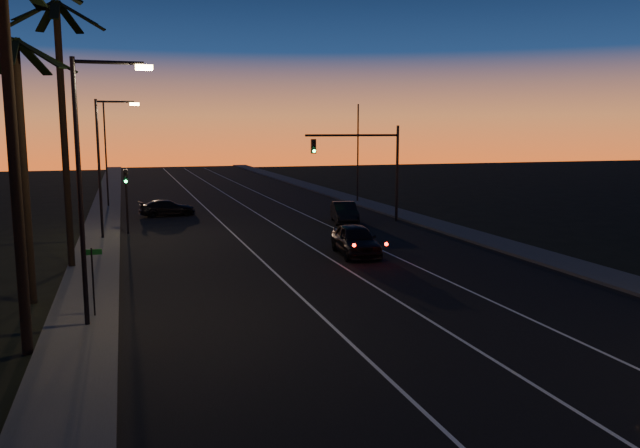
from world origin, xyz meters
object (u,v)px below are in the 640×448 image
object	(u,v)px
lead_car	(355,240)
right_car	(344,212)
cross_car	(167,208)
signal_mast	(367,157)

from	to	relation	value
lead_car	right_car	distance (m)	11.78
right_car	cross_car	distance (m)	14.19
signal_mast	right_car	distance (m)	4.34
lead_car	right_car	world-z (taller)	lead_car
signal_mast	right_car	bearing A→B (deg)	169.03
lead_car	signal_mast	bearing A→B (deg)	65.44
right_car	cross_car	size ratio (longest dim) A/B	1.07
cross_car	right_car	bearing A→B (deg)	-32.35
right_car	cross_car	bearing A→B (deg)	147.65
signal_mast	lead_car	size ratio (longest dim) A/B	1.28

